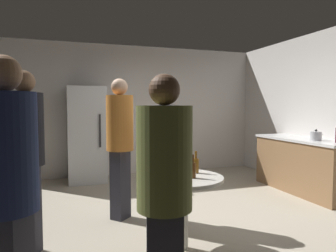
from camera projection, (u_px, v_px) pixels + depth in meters
ground_plane at (183, 216)px, 4.17m from camera, size 5.20×5.20×0.10m
wall_back at (138, 110)px, 6.57m from camera, size 5.32×0.06×2.70m
refrigerator at (87, 135)px, 5.85m from camera, size 0.70×0.68×1.80m
kitchen_counter at (303, 165)px, 5.15m from camera, size 0.64×1.82×0.90m
kettle at (316, 136)px, 4.82m from camera, size 0.24×0.17×0.18m
foreground_table at (183, 187)px, 3.07m from camera, size 0.80×0.80×0.73m
beer_bottle_amber at (196, 165)px, 3.22m from camera, size 0.06×0.06×0.23m
beer_bottle_brown at (193, 169)px, 3.00m from camera, size 0.06×0.06×0.23m
beer_bottle_green at (170, 167)px, 3.12m from camera, size 0.06×0.06×0.23m
plastic_cup_blue at (175, 168)px, 3.20m from camera, size 0.08×0.08×0.11m
person_in_gray_shirt at (166, 145)px, 3.80m from camera, size 0.45×0.45×1.64m
person_in_orange_shirt at (120, 137)px, 3.89m from camera, size 0.48×0.48×1.78m
person_in_olive_shirt at (164, 185)px, 1.88m from camera, size 0.41×0.41×1.63m
person_in_navy_shirt at (7, 183)px, 1.71m from camera, size 0.47×0.47×1.71m
person_in_black_shirt at (26, 148)px, 2.93m from camera, size 0.46×0.46×1.77m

